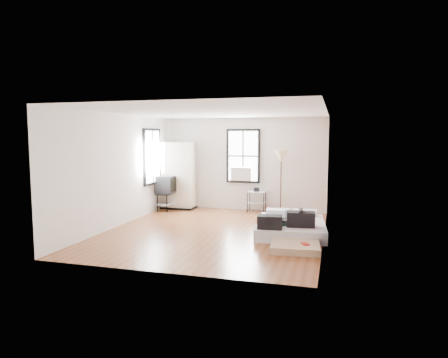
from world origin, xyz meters
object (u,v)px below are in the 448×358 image
(mattress_bare, at_px, (294,237))
(floor_lamp, at_px, (281,159))
(side_table, at_px, (257,195))
(tv_stand, at_px, (167,186))
(wardrobe, at_px, (178,176))
(mattress_main, at_px, (291,225))

(mattress_bare, distance_m, floor_lamp, 3.53)
(mattress_bare, relative_size, side_table, 2.55)
(side_table, xyz_separation_m, tv_stand, (-2.69, -0.48, 0.26))
(wardrobe, relative_size, floor_lamp, 1.12)
(wardrobe, distance_m, tv_stand, 0.53)
(mattress_main, distance_m, mattress_bare, 0.80)
(mattress_main, xyz_separation_m, side_table, (-1.28, 2.42, 0.32))
(mattress_bare, distance_m, tv_stand, 4.98)
(side_table, bearing_deg, floor_lamp, -5.51)
(floor_lamp, bearing_deg, tv_stand, -173.23)
(floor_lamp, relative_size, tv_stand, 1.76)
(mattress_bare, xyz_separation_m, tv_stand, (-4.13, 2.72, 0.64))
(tv_stand, bearing_deg, mattress_main, -24.59)
(mattress_main, bearing_deg, wardrobe, 142.58)
(floor_lamp, bearing_deg, mattress_bare, -77.09)
(floor_lamp, bearing_deg, mattress_main, -76.83)
(mattress_main, xyz_separation_m, tv_stand, (-3.96, 1.94, 0.57))
(mattress_main, bearing_deg, mattress_bare, -83.26)
(mattress_main, xyz_separation_m, mattress_bare, (0.17, -0.78, -0.07))
(floor_lamp, distance_m, tv_stand, 3.54)
(tv_stand, bearing_deg, mattress_bare, -31.87)
(mattress_main, distance_m, floor_lamp, 2.79)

